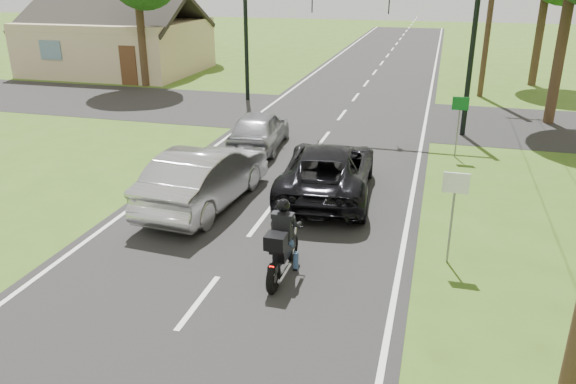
% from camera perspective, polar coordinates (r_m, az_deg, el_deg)
% --- Properties ---
extents(ground, '(140.00, 140.00, 0.00)m').
position_cam_1_polar(ground, '(11.38, -9.07, -11.01)').
color(ground, '#395618').
rests_on(ground, ground).
extents(road, '(8.00, 100.00, 0.01)m').
position_cam_1_polar(road, '(20.07, 2.49, 3.91)').
color(road, black).
rests_on(road, ground).
extents(cross_road, '(60.00, 7.00, 0.01)m').
position_cam_1_polar(cross_road, '(25.75, 5.50, 7.78)').
color(cross_road, black).
rests_on(cross_road, ground).
extents(motorcycle_rider, '(0.58, 2.05, 1.77)m').
position_cam_1_polar(motorcycle_rider, '(11.78, -0.57, -5.61)').
color(motorcycle_rider, black).
rests_on(motorcycle_rider, ground).
extents(dark_suv, '(2.92, 5.54, 1.49)m').
position_cam_1_polar(dark_suv, '(16.17, 4.06, 2.27)').
color(dark_suv, black).
rests_on(dark_suv, road).
extents(silver_sedan, '(2.10, 5.10, 1.64)m').
position_cam_1_polar(silver_sedan, '(15.52, -8.42, 1.56)').
color(silver_sedan, '#B4B3B8').
rests_on(silver_sedan, road).
extents(silver_suv, '(2.02, 4.29, 1.42)m').
position_cam_1_polar(silver_suv, '(20.54, -2.96, 6.38)').
color(silver_suv, '#97999E').
rests_on(silver_suv, road).
extents(traffic_signal, '(6.38, 0.44, 6.00)m').
position_cam_1_polar(traffic_signal, '(22.77, 13.59, 16.07)').
color(traffic_signal, black).
rests_on(traffic_signal, ground).
extents(signal_pole_far, '(0.20, 0.20, 6.00)m').
position_cam_1_polar(signal_pole_far, '(28.44, -4.27, 15.25)').
color(signal_pole_far, black).
rests_on(signal_pole_far, ground).
extents(sign_white, '(0.55, 0.07, 2.12)m').
position_cam_1_polar(sign_white, '(12.49, 16.55, -0.39)').
color(sign_white, slate).
rests_on(sign_white, ground).
extents(sign_green, '(0.55, 0.07, 2.12)m').
position_cam_1_polar(sign_green, '(20.17, 17.04, 7.76)').
color(sign_green, slate).
rests_on(sign_green, ground).
extents(house, '(10.20, 8.00, 4.84)m').
position_cam_1_polar(house, '(38.65, -16.89, 14.23)').
color(house, tan).
rests_on(house, ground).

